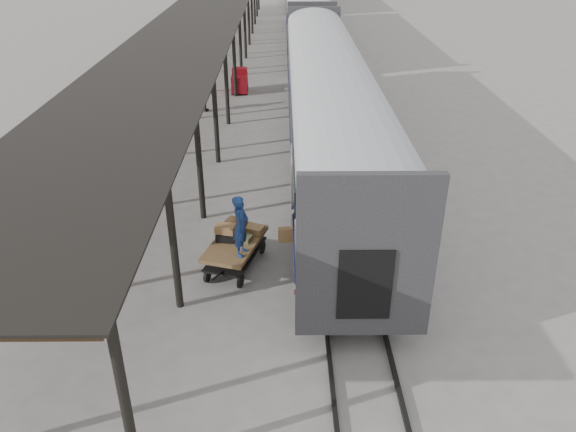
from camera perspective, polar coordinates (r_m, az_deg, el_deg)
The scene contains 9 objects.
ground at distance 16.88m, azimuth -5.27°, elevation -4.93°, with size 160.00×160.00×0.00m, color slate.
train at distance 48.37m, azimuth 1.75°, elevation 20.33°, with size 3.45×76.01×4.01m.
canopy at distance 38.76m, azimuth -8.10°, elevation 20.13°, with size 4.90×64.30×4.15m.
rails at distance 49.00m, azimuth 1.71°, elevation 17.31°, with size 1.54×150.00×0.12m.
baggage_cart at distance 16.44m, azimuth -5.37°, elevation -3.25°, with size 1.89×2.66×0.86m.
suitcase_stack at distance 16.54m, azimuth -5.29°, elevation -1.45°, with size 1.46×1.03×0.46m.
luggage_tug at distance 34.11m, azimuth -4.93°, elevation 13.43°, with size 0.96×1.54×1.35m.
porter at distance 15.31m, azimuth -4.81°, elevation -1.00°, with size 0.65×0.42×1.77m, color navy.
pedestrian at distance 30.61m, azimuth -8.65°, elevation 12.25°, with size 1.16×0.48×1.98m, color black.
Camera 1 is at (1.44, -14.12, 9.14)m, focal length 35.00 mm.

